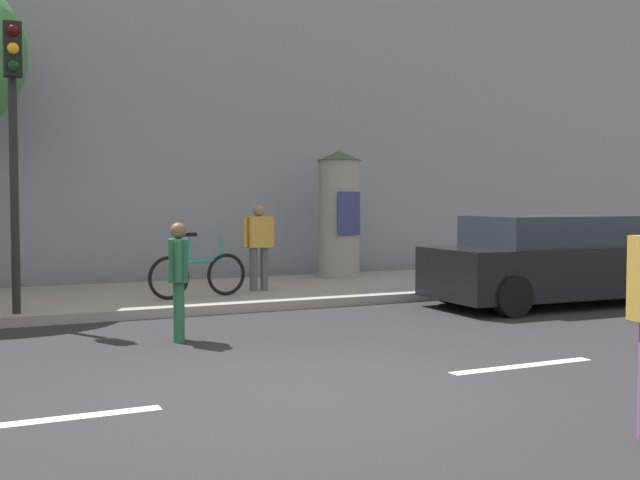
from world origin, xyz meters
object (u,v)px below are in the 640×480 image
pedestrian_in_light_jacket (179,273)px  parked_car_dark (555,262)px  traffic_light (13,119)px  bicycle_leaning (198,274)px  pedestrian_in_red_top (259,241)px  poster_column (339,213)px

pedestrian_in_light_jacket → parked_car_dark: size_ratio=0.33×
traffic_light → bicycle_leaning: 3.82m
pedestrian_in_light_jacket → bicycle_leaning: size_ratio=0.85×
pedestrian_in_light_jacket → bicycle_leaning: pedestrian_in_light_jacket is taller
traffic_light → parked_car_dark: bearing=-10.8°
pedestrian_in_red_top → bicycle_leaning: 1.45m
traffic_light → poster_column: 7.31m
traffic_light → parked_car_dark: size_ratio=0.90×
traffic_light → bicycle_leaning: (2.89, 0.80, -2.38)m
bicycle_leaning → poster_column: bearing=29.6°
pedestrian_in_light_jacket → pedestrian_in_red_top: bearing=55.7°
poster_column → parked_car_dark: (1.85, -4.49, -0.77)m
pedestrian_in_red_top → traffic_light: bearing=-162.8°
poster_column → pedestrian_in_light_jacket: bearing=-133.2°
traffic_light → poster_column: traffic_light is taller
parked_car_dark → pedestrian_in_red_top: bearing=145.9°
traffic_light → bicycle_leaning: bearing=15.6°
traffic_light → pedestrian_in_red_top: traffic_light is taller
poster_column → bicycle_leaning: size_ratio=1.52×
pedestrian_in_light_jacket → pedestrian_in_red_top: size_ratio=0.96×
pedestrian_in_red_top → poster_column: bearing=33.7°
pedestrian_in_red_top → parked_car_dark: bearing=-34.1°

